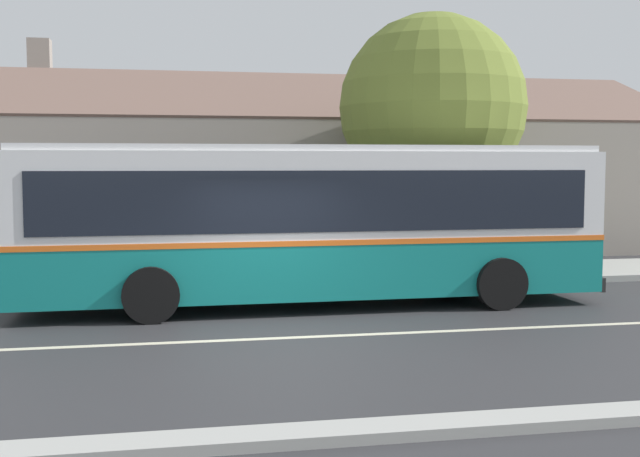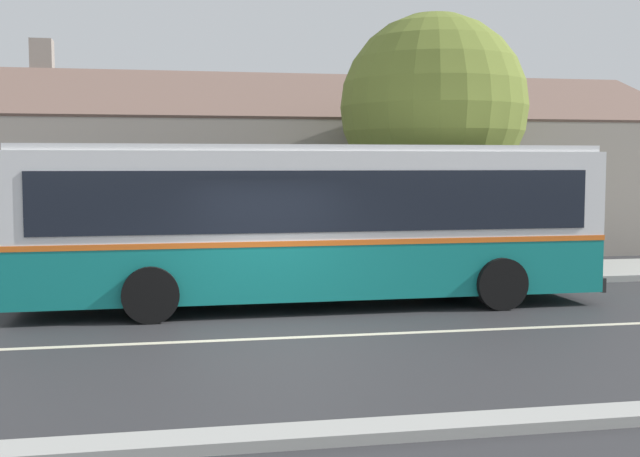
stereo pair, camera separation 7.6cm
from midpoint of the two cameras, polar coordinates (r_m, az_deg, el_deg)
The scene contains 9 objects.
ground_plane at distance 12.92m, azimuth -2.94°, elevation -7.80°, with size 300.00×300.00×0.00m, color #2D2D30.
sidewalk_far at distance 18.78m, azimuth -5.54°, elevation -3.66°, with size 60.00×3.00×0.15m, color #9E9E99.
curb_near at distance 8.40m, azimuth 1.78°, elevation -14.30°, with size 60.00×0.50×0.12m, color #9E9E99.
lane_divider_stripe at distance 12.92m, azimuth -2.94°, elevation -7.78°, with size 60.00×0.16×0.01m, color beige.
community_building at distance 26.92m, azimuth -4.58°, elevation 3.23°, with size 25.96×9.91×6.81m.
transit_bus at distance 15.69m, azimuth -0.78°, elevation 0.63°, with size 11.27×2.84×3.13m.
bench_down_street at distance 18.53m, azimuth -10.03°, elevation -2.28°, with size 1.67×0.51×0.94m.
street_tree_primary at distance 20.60m, azimuth 8.20°, elevation 8.13°, with size 4.69×4.69×6.53m.
bus_stop_sign at distance 20.09m, azimuth 18.22°, elevation 1.16°, with size 0.36×0.07×2.40m.
Camera 1 is at (-1.81, -12.49, 2.79)m, focal length 45.00 mm.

